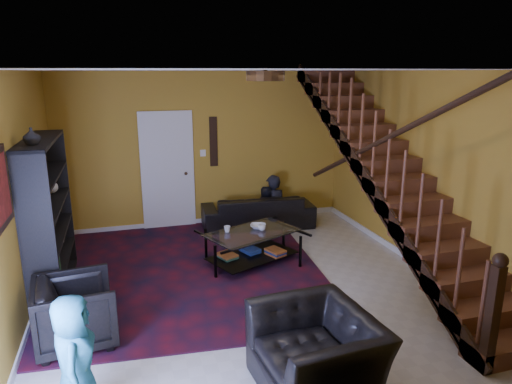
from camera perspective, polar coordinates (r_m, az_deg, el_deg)
floor at (r=6.24m, az=-1.25°, el=-11.66°), size 5.50×5.50×0.00m
room at (r=7.26m, az=-14.43°, el=-7.80°), size 5.50×5.50×5.50m
staircase at (r=6.62m, az=16.68°, el=2.13°), size 0.95×5.02×3.18m
bookshelf at (r=6.33m, az=-24.40°, el=-3.25°), size 0.35×1.80×2.00m
door at (r=8.34m, az=-10.98°, el=2.37°), size 0.82×0.05×2.05m
wall_hanging at (r=8.37m, az=-5.33°, el=6.29°), size 0.14×0.03×0.90m
ceiling_fixture at (r=4.82m, az=1.18°, el=14.31°), size 0.40×0.40×0.10m
rug at (r=6.92m, az=-9.29°, el=-8.99°), size 4.25×4.75×0.02m
sofa at (r=8.41m, az=0.22°, el=-2.38°), size 2.08×0.95×0.59m
armchair_left at (r=5.25m, az=-21.60°, el=-13.78°), size 0.88×0.86×0.72m
armchair_right at (r=4.33m, az=7.53°, el=-19.33°), size 1.05×1.18×0.72m
person_adult_a at (r=8.56m, az=2.06°, el=-2.41°), size 0.54×0.39×1.40m
person_adult_b at (r=8.55m, az=1.10°, el=-3.17°), size 0.59×0.46×1.19m
person_child at (r=4.13m, az=-21.69°, el=-18.96°), size 0.37×0.55×1.12m
coffee_table at (r=6.80m, az=-0.50°, el=-6.66°), size 1.51×1.22×0.50m
cup_a at (r=6.78m, az=0.75°, el=-4.45°), size 0.13×0.13×0.09m
cup_b at (r=6.72m, az=-3.63°, el=-4.64°), size 0.11×0.11×0.09m
bowl at (r=6.87m, az=0.25°, el=-4.31°), size 0.30×0.30×0.06m
vase at (r=5.61m, az=-26.25°, el=6.27°), size 0.18×0.18×0.19m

